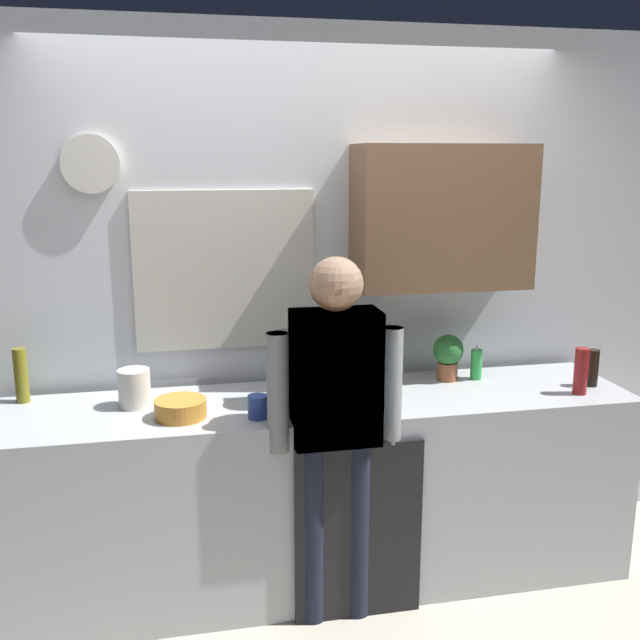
{
  "coord_description": "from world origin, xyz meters",
  "views": [
    {
      "loc": [
        -0.63,
        -2.74,
        1.99
      ],
      "look_at": [
        -0.01,
        0.25,
        1.29
      ],
      "focal_mm": 40.25,
      "sensor_mm": 36.0,
      "label": 1
    }
  ],
  "objects_px": {
    "bottle_green_wine": "(360,365)",
    "person_guest": "(335,412)",
    "bottle_olive_oil": "(21,375)",
    "bottle_dark_sauce": "(593,368)",
    "dish_soap": "(476,364)",
    "bottle_clear_soda": "(382,358)",
    "bottle_red_vinegar": "(581,371)",
    "mixing_bowl": "(181,408)",
    "potted_plant": "(448,354)",
    "person_at_sink": "(335,412)",
    "cup_blue_mug": "(258,407)",
    "coffee_maker": "(290,371)",
    "storage_canister": "(134,388)"
  },
  "relations": [
    {
      "from": "mixing_bowl",
      "to": "dish_soap",
      "type": "bearing_deg",
      "value": 10.04
    },
    {
      "from": "person_at_sink",
      "to": "potted_plant",
      "type": "bearing_deg",
      "value": 29.18
    },
    {
      "from": "bottle_red_vinegar",
      "to": "dish_soap",
      "type": "distance_m",
      "value": 0.49
    },
    {
      "from": "bottle_olive_oil",
      "to": "coffee_maker",
      "type": "bearing_deg",
      "value": -11.75
    },
    {
      "from": "bottle_red_vinegar",
      "to": "cup_blue_mug",
      "type": "height_order",
      "value": "bottle_red_vinegar"
    },
    {
      "from": "storage_canister",
      "to": "dish_soap",
      "type": "bearing_deg",
      "value": 2.71
    },
    {
      "from": "bottle_green_wine",
      "to": "dish_soap",
      "type": "distance_m",
      "value": 0.65
    },
    {
      "from": "bottle_red_vinegar",
      "to": "cup_blue_mug",
      "type": "xyz_separation_m",
      "value": [
        -1.51,
        -0.02,
        -0.06
      ]
    },
    {
      "from": "cup_blue_mug",
      "to": "person_guest",
      "type": "height_order",
      "value": "person_guest"
    },
    {
      "from": "person_at_sink",
      "to": "bottle_green_wine",
      "type": "bearing_deg",
      "value": 54.42
    },
    {
      "from": "bottle_red_vinegar",
      "to": "person_guest",
      "type": "distance_m",
      "value": 1.21
    },
    {
      "from": "person_at_sink",
      "to": "bottle_dark_sauce",
      "type": "bearing_deg",
      "value": 4.75
    },
    {
      "from": "potted_plant",
      "to": "dish_soap",
      "type": "height_order",
      "value": "potted_plant"
    },
    {
      "from": "cup_blue_mug",
      "to": "potted_plant",
      "type": "distance_m",
      "value": 1.04
    },
    {
      "from": "bottle_clear_soda",
      "to": "potted_plant",
      "type": "bearing_deg",
      "value": 4.34
    },
    {
      "from": "coffee_maker",
      "to": "mixing_bowl",
      "type": "distance_m",
      "value": 0.51
    },
    {
      "from": "bottle_olive_oil",
      "to": "person_guest",
      "type": "relative_size",
      "value": 0.16
    },
    {
      "from": "bottle_dark_sauce",
      "to": "bottle_olive_oil",
      "type": "bearing_deg",
      "value": 173.48
    },
    {
      "from": "person_at_sink",
      "to": "person_guest",
      "type": "bearing_deg",
      "value": 0.0
    },
    {
      "from": "bottle_clear_soda",
      "to": "person_guest",
      "type": "bearing_deg",
      "value": -126.92
    },
    {
      "from": "cup_blue_mug",
      "to": "dish_soap",
      "type": "relative_size",
      "value": 0.56
    },
    {
      "from": "cup_blue_mug",
      "to": "bottle_olive_oil",
      "type": "bearing_deg",
      "value": 157.67
    },
    {
      "from": "mixing_bowl",
      "to": "person_at_sink",
      "type": "height_order",
      "value": "person_at_sink"
    },
    {
      "from": "mixing_bowl",
      "to": "person_at_sink",
      "type": "distance_m",
      "value": 0.66
    },
    {
      "from": "person_at_sink",
      "to": "bottle_clear_soda",
      "type": "bearing_deg",
      "value": 47.82
    },
    {
      "from": "bottle_olive_oil",
      "to": "bottle_green_wine",
      "type": "relative_size",
      "value": 0.83
    },
    {
      "from": "dish_soap",
      "to": "storage_canister",
      "type": "relative_size",
      "value": 1.06
    },
    {
      "from": "coffee_maker",
      "to": "bottle_olive_oil",
      "type": "relative_size",
      "value": 1.32
    },
    {
      "from": "bottle_clear_soda",
      "to": "bottle_red_vinegar",
      "type": "relative_size",
      "value": 1.27
    },
    {
      "from": "coffee_maker",
      "to": "potted_plant",
      "type": "distance_m",
      "value": 0.83
    },
    {
      "from": "bottle_olive_oil",
      "to": "mixing_bowl",
      "type": "height_order",
      "value": "bottle_olive_oil"
    },
    {
      "from": "bottle_dark_sauce",
      "to": "person_at_sink",
      "type": "relative_size",
      "value": 0.11
    },
    {
      "from": "bottle_clear_soda",
      "to": "coffee_maker",
      "type": "bearing_deg",
      "value": -162.74
    },
    {
      "from": "coffee_maker",
      "to": "bottle_olive_oil",
      "type": "bearing_deg",
      "value": 168.25
    },
    {
      "from": "bottle_green_wine",
      "to": "person_guest",
      "type": "xyz_separation_m",
      "value": [
        -0.18,
        -0.31,
        -0.11
      ]
    },
    {
      "from": "coffee_maker",
      "to": "cup_blue_mug",
      "type": "xyz_separation_m",
      "value": [
        -0.17,
        -0.17,
        -0.1
      ]
    },
    {
      "from": "mixing_bowl",
      "to": "person_guest",
      "type": "xyz_separation_m",
      "value": [
        0.63,
        -0.19,
        0.0
      ]
    },
    {
      "from": "bottle_olive_oil",
      "to": "bottle_green_wine",
      "type": "xyz_separation_m",
      "value": [
        1.51,
        -0.22,
        0.02
      ]
    },
    {
      "from": "coffee_maker",
      "to": "dish_soap",
      "type": "bearing_deg",
      "value": 9.4
    },
    {
      "from": "bottle_olive_oil",
      "to": "dish_soap",
      "type": "distance_m",
      "value": 2.15
    },
    {
      "from": "bottle_dark_sauce",
      "to": "bottle_red_vinegar",
      "type": "distance_m",
      "value": 0.16
    },
    {
      "from": "bottle_dark_sauce",
      "to": "bottle_olive_oil",
      "type": "distance_m",
      "value": 2.66
    },
    {
      "from": "mixing_bowl",
      "to": "potted_plant",
      "type": "relative_size",
      "value": 0.96
    },
    {
      "from": "coffee_maker",
      "to": "bottle_green_wine",
      "type": "bearing_deg",
      "value": 4.4
    },
    {
      "from": "potted_plant",
      "to": "person_at_sink",
      "type": "distance_m",
      "value": 0.82
    },
    {
      "from": "dish_soap",
      "to": "person_guest",
      "type": "relative_size",
      "value": 0.11
    },
    {
      "from": "bottle_dark_sauce",
      "to": "dish_soap",
      "type": "bearing_deg",
      "value": 156.82
    },
    {
      "from": "person_guest",
      "to": "storage_canister",
      "type": "bearing_deg",
      "value": -40.25
    },
    {
      "from": "potted_plant",
      "to": "person_guest",
      "type": "height_order",
      "value": "person_guest"
    },
    {
      "from": "bottle_clear_soda",
      "to": "bottle_red_vinegar",
      "type": "bearing_deg",
      "value": -18.8
    }
  ]
}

